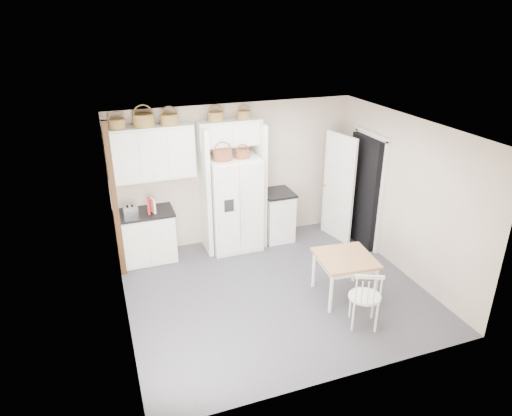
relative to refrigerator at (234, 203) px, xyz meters
name	(u,v)px	position (x,y,z in m)	size (l,w,h in m)	color
floor	(275,291)	(0.15, -1.65, -0.87)	(4.50, 4.50, 0.00)	#353538
ceiling	(278,129)	(0.15, -1.65, 1.73)	(4.50, 4.50, 0.00)	white
wall_back	(236,174)	(0.15, 0.35, 0.43)	(4.50, 4.50, 0.00)	#B4A28D
wall_left	(118,240)	(-2.10, -1.65, 0.43)	(4.00, 4.00, 0.00)	#B4A28D
wall_right	(405,196)	(2.40, -1.65, 0.43)	(4.00, 4.00, 0.00)	#B4A28D
refrigerator	(234,203)	(0.00, 0.00, 0.00)	(0.90, 0.72, 1.74)	white
base_cab_left	(147,237)	(-1.59, 0.05, -0.43)	(0.95, 0.60, 0.88)	silver
base_cab_right	(277,216)	(0.87, 0.05, -0.41)	(0.52, 0.63, 0.92)	silver
dining_table	(344,276)	(1.08, -2.12, -0.53)	(0.82, 0.82, 0.69)	#965E37
windsor_chair	(365,297)	(0.99, -2.84, -0.41)	(0.45, 0.41, 0.92)	silver
counter_left	(144,213)	(-1.59, 0.05, 0.03)	(0.99, 0.64, 0.04)	black
counter_right	(277,193)	(0.87, 0.05, 0.07)	(0.56, 0.67, 0.04)	black
toaster	(130,211)	(-1.82, -0.01, 0.13)	(0.23, 0.14, 0.16)	silver
cookbook_red	(149,206)	(-1.50, -0.03, 0.18)	(0.04, 0.18, 0.26)	#AC1F1D
cookbook_cream	(153,206)	(-1.44, -0.03, 0.18)	(0.04, 0.17, 0.25)	beige
basket_upper_a	(117,124)	(-1.85, 0.18, 1.56)	(0.27, 0.27, 0.15)	brown
basket_upper_b	(144,120)	(-1.43, 0.18, 1.58)	(0.34, 0.34, 0.20)	brown
basket_upper_c	(169,119)	(-1.02, 0.18, 1.57)	(0.30, 0.30, 0.17)	brown
basket_bridge_a	(216,116)	(-0.24, 0.18, 1.56)	(0.28, 0.28, 0.16)	brown
basket_bridge_b	(244,115)	(0.26, 0.18, 1.55)	(0.24, 0.24, 0.14)	brown
basket_fridge_a	(223,155)	(-0.21, -0.10, 0.96)	(0.33, 0.33, 0.17)	maroon
basket_fridge_b	(243,154)	(0.14, -0.10, 0.93)	(0.24, 0.24, 0.13)	maroon
upper_cabinet	(152,153)	(-1.35, 0.18, 1.03)	(1.40, 0.34, 0.90)	silver
bridge_cabinet	(229,133)	(0.00, 0.18, 1.26)	(1.12, 0.34, 0.45)	silver
fridge_panel_left	(205,191)	(-0.51, 0.05, 0.28)	(0.08, 0.60, 2.30)	silver
fridge_panel_right	(259,184)	(0.51, 0.05, 0.28)	(0.08, 0.60, 2.30)	silver
trim_post	(115,202)	(-2.05, -0.30, 0.43)	(0.09, 0.09, 2.60)	#432412
doorway_void	(365,192)	(2.31, -0.65, 0.16)	(0.18, 0.85, 2.05)	black
door_slab	(338,188)	(1.95, -0.31, 0.16)	(0.80, 0.04, 2.05)	white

